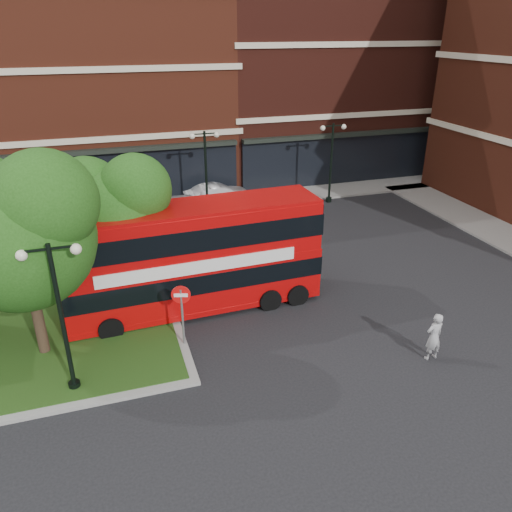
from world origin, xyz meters
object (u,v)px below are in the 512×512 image
object	(u,v)px
car_silver	(187,206)
woman	(434,337)
car_white	(218,195)
bus	(192,251)

from	to	relation	value
car_silver	woman	bearing A→B (deg)	-163.77
woman	car_silver	xyz separation A→B (m)	(-5.36, 16.31, -0.18)
woman	car_white	bearing A→B (deg)	-85.20
bus	car_white	distance (m)	12.75
woman	car_silver	world-z (taller)	woman
bus	car_silver	distance (m)	10.78
woman	car_white	distance (m)	18.08
bus	car_white	size ratio (longest dim) A/B	2.41
woman	car_white	size ratio (longest dim) A/B	0.42
bus	car_white	world-z (taller)	bus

